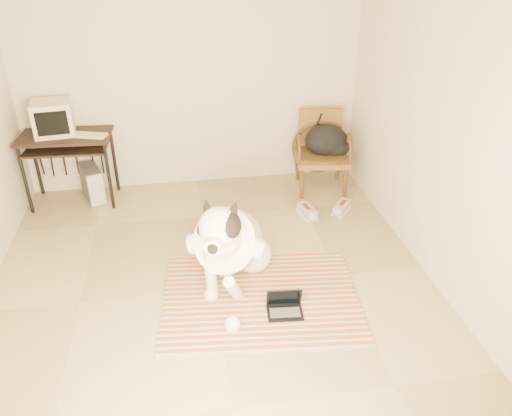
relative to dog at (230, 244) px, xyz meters
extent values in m
plane|color=tan|center=(-0.16, -0.08, -0.41)|extent=(4.50, 4.50, 0.00)
plane|color=beige|center=(-0.16, 2.17, 0.94)|extent=(4.50, 0.00, 4.50)
plane|color=beige|center=(-0.16, -2.33, 0.94)|extent=(4.50, 0.00, 4.50)
plane|color=beige|center=(1.84, -0.08, 0.94)|extent=(0.00, 4.50, 4.50)
cube|color=#C03F23|center=(0.18, -0.79, -0.40)|extent=(1.72, 0.44, 0.02)
cube|color=#387E37|center=(0.21, -0.53, -0.40)|extent=(1.72, 0.44, 0.02)
cube|color=#52366E|center=(0.23, -0.27, -0.40)|extent=(1.72, 0.44, 0.02)
cube|color=gold|center=(0.26, -0.02, -0.40)|extent=(1.72, 0.44, 0.02)
cube|color=tan|center=(0.29, 0.24, -0.40)|extent=(1.72, 0.44, 0.02)
sphere|color=white|center=(-0.10, 0.26, -0.24)|extent=(0.36, 0.36, 0.36)
sphere|color=white|center=(0.23, 0.15, -0.24)|extent=(0.36, 0.36, 0.36)
ellipsoid|color=white|center=(0.06, 0.19, -0.21)|extent=(0.44, 0.40, 0.36)
ellipsoid|color=white|center=(-0.01, -0.01, 0.03)|extent=(0.68, 0.91, 0.77)
cylinder|color=white|center=(0.00, 0.00, 0.03)|extent=(0.72, 0.82, 0.70)
sphere|color=white|center=(-0.08, -0.23, 0.20)|extent=(0.30, 0.30, 0.30)
sphere|color=white|center=(-0.11, -0.33, 0.39)|extent=(0.33, 0.33, 0.33)
ellipsoid|color=black|center=(-0.07, -0.35, 0.41)|extent=(0.25, 0.29, 0.24)
cylinder|color=white|center=(-0.16, -0.47, 0.34)|extent=(0.18, 0.21, 0.14)
sphere|color=black|center=(-0.19, -0.56, 0.34)|extent=(0.08, 0.08, 0.08)
cone|color=black|center=(-0.19, -0.23, 0.52)|extent=(0.17, 0.20, 0.20)
cone|color=black|center=(0.01, -0.30, 0.52)|extent=(0.18, 0.18, 0.20)
torus|color=silver|center=(-0.08, -0.25, 0.26)|extent=(0.32, 0.23, 0.26)
cylinder|color=white|center=(-0.19, -0.20, -0.15)|extent=(0.14, 0.17, 0.49)
cylinder|color=white|center=(-0.02, -0.41, -0.18)|extent=(0.23, 0.45, 0.50)
sphere|color=white|center=(-0.20, -0.23, -0.36)|extent=(0.13, 0.13, 0.13)
sphere|color=white|center=(-0.06, -0.64, -0.35)|extent=(0.13, 0.13, 0.13)
cone|color=black|center=(0.14, 0.50, -0.36)|extent=(0.09, 0.49, 0.12)
cube|color=black|center=(0.39, -0.53, -0.39)|extent=(0.32, 0.24, 0.02)
cube|color=#4A4A4C|center=(0.39, -0.54, -0.38)|extent=(0.26, 0.15, 0.00)
cube|color=black|center=(0.40, -0.46, -0.28)|extent=(0.30, 0.10, 0.19)
cube|color=black|center=(0.40, -0.46, -0.28)|extent=(0.27, 0.08, 0.17)
cube|color=black|center=(-1.61, 1.87, 0.40)|extent=(1.03, 0.61, 0.03)
cube|color=black|center=(-1.61, 1.81, 0.27)|extent=(0.91, 0.49, 0.02)
cylinder|color=black|center=(-2.08, 1.66, -0.01)|extent=(0.04, 0.04, 0.80)
cylinder|color=black|center=(-2.05, 2.12, -0.01)|extent=(0.04, 0.04, 0.80)
cylinder|color=black|center=(-1.17, 1.61, -0.01)|extent=(0.04, 0.04, 0.80)
cylinder|color=black|center=(-1.15, 2.07, -0.01)|extent=(0.04, 0.04, 0.80)
cube|color=beige|center=(-1.71, 1.93, 0.60)|extent=(0.46, 0.44, 0.37)
cube|color=black|center=(-1.69, 1.73, 0.60)|extent=(0.33, 0.06, 0.26)
cube|color=beige|center=(-1.35, 1.78, 0.43)|extent=(0.42, 0.26, 0.03)
cube|color=#4A4A4C|center=(-1.42, 1.88, -0.21)|extent=(0.32, 0.47, 0.41)
cube|color=#B6B6BB|center=(-1.34, 1.68, -0.21)|extent=(0.17, 0.07, 0.39)
cube|color=brown|center=(1.33, 1.69, 0.00)|extent=(0.70, 0.68, 0.06)
cylinder|color=#36240E|center=(1.33, 1.69, 0.04)|extent=(0.58, 0.58, 0.04)
cube|color=brown|center=(1.37, 1.97, 0.29)|extent=(0.53, 0.12, 0.47)
cylinder|color=#36240E|center=(1.04, 1.48, -0.22)|extent=(0.05, 0.05, 0.38)
cylinder|color=#36240E|center=(1.12, 1.98, -0.22)|extent=(0.05, 0.05, 0.38)
cylinder|color=#36240E|center=(1.55, 1.40, -0.22)|extent=(0.05, 0.05, 0.38)
cylinder|color=#36240E|center=(1.62, 1.91, -0.22)|extent=(0.05, 0.05, 0.38)
ellipsoid|color=black|center=(1.38, 1.74, 0.21)|extent=(0.51, 0.42, 0.38)
ellipsoid|color=black|center=(1.50, 1.67, 0.13)|extent=(0.32, 0.26, 0.22)
cube|color=silver|center=(1.00, 1.06, -0.40)|extent=(0.18, 0.33, 0.03)
cube|color=gray|center=(1.00, 1.06, -0.36)|extent=(0.18, 0.32, 0.10)
cube|color=#A41615|center=(1.00, 1.06, -0.31)|extent=(0.08, 0.16, 0.02)
cube|color=silver|center=(1.42, 1.08, -0.40)|extent=(0.29, 0.31, 0.03)
cube|color=gray|center=(1.42, 1.08, -0.36)|extent=(0.28, 0.30, 0.10)
cube|color=#A41615|center=(1.42, 1.08, -0.32)|extent=(0.14, 0.15, 0.02)
camera|label=1|loc=(-0.38, -3.66, 2.43)|focal=35.00mm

